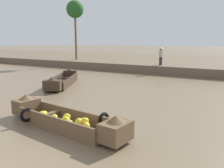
# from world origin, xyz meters

# --- Properties ---
(ground_plane) EXTENTS (300.00, 300.00, 0.00)m
(ground_plane) POSITION_xyz_m (0.00, 10.00, 0.00)
(ground_plane) COLOR #726047
(riverbank_strip) EXTENTS (160.00, 20.00, 0.77)m
(riverbank_strip) POSITION_xyz_m (0.00, 28.37, 0.38)
(riverbank_strip) COLOR brown
(riverbank_strip) RESTS_ON ground
(banana_boat) EXTENTS (5.12, 1.47, 0.87)m
(banana_boat) POSITION_xyz_m (-0.46, 4.41, 0.32)
(banana_boat) COLOR brown
(banana_boat) RESTS_ON ground
(cargo_boat_upstream) EXTENTS (3.39, 5.11, 0.91)m
(cargo_boat_upstream) POSITION_xyz_m (-6.05, 10.40, 0.31)
(cargo_boat_upstream) COLOR #3D2D21
(cargo_boat_upstream) RESTS_ON ground
(palm_tree_near) EXTENTS (2.04, 2.04, 6.88)m
(palm_tree_near) POSITION_xyz_m (-13.42, 20.79, 6.52)
(palm_tree_near) COLOR brown
(palm_tree_near) RESTS_ON riverbank_strip
(vendor_person) EXTENTS (0.44, 0.44, 1.66)m
(vendor_person) POSITION_xyz_m (-2.34, 19.37, 1.69)
(vendor_person) COLOR #332D28
(vendor_person) RESTS_ON riverbank_strip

